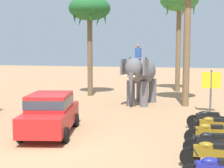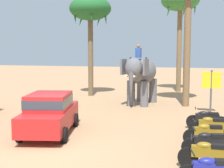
# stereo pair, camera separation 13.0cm
# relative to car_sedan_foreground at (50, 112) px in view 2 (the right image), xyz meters

# --- Properties ---
(ground_plane) EXTENTS (120.00, 120.00, 0.00)m
(ground_plane) POSITION_rel_car_sedan_foreground_xyz_m (0.73, -1.47, -0.93)
(ground_plane) COLOR tan
(car_sedan_foreground) EXTENTS (2.65, 4.39, 1.70)m
(car_sedan_foreground) POSITION_rel_car_sedan_foreground_xyz_m (0.00, 0.00, 0.00)
(car_sedan_foreground) COLOR red
(car_sedan_foreground) RESTS_ON ground
(elephant_with_mahout) EXTENTS (2.03, 3.97, 3.88)m
(elephant_with_mahout) POSITION_rel_car_sedan_foreground_xyz_m (2.20, 8.16, 1.06)
(elephant_with_mahout) COLOR slate
(elephant_with_mahout) RESTS_ON ground
(motorcycle_second_in_row) EXTENTS (1.80, 0.55, 0.94)m
(motorcycle_second_in_row) POSITION_rel_car_sedan_foreground_xyz_m (6.26, -2.14, -0.46)
(motorcycle_second_in_row) COLOR black
(motorcycle_second_in_row) RESTS_ON ground
(motorcycle_mid_row) EXTENTS (1.78, 0.62, 0.94)m
(motorcycle_mid_row) POSITION_rel_car_sedan_foreground_xyz_m (6.28, -1.02, -0.46)
(motorcycle_mid_row) COLOR black
(motorcycle_mid_row) RESTS_ON ground
(motorcycle_fourth_in_row) EXTENTS (1.78, 0.60, 0.94)m
(motorcycle_fourth_in_row) POSITION_rel_car_sedan_foreground_xyz_m (6.26, 0.21, -0.46)
(motorcycle_fourth_in_row) COLOR black
(motorcycle_fourth_in_row) RESTS_ON ground
(motorcycle_far_in_row) EXTENTS (1.80, 0.55, 0.94)m
(motorcycle_far_in_row) POSITION_rel_car_sedan_foreground_xyz_m (6.40, 1.45, -0.46)
(motorcycle_far_in_row) COLOR black
(motorcycle_far_in_row) RESTS_ON ground
(motorcycle_end_of_row) EXTENTS (1.80, 0.55, 0.94)m
(motorcycle_end_of_row) POSITION_rel_car_sedan_foreground_xyz_m (6.24, 2.68, -0.46)
(motorcycle_end_of_row) COLOR black
(motorcycle_end_of_row) RESTS_ON ground
(palm_tree_near_hut) EXTENTS (3.20, 3.20, 7.62)m
(palm_tree_near_hut) POSITION_rel_car_sedan_foreground_xyz_m (-2.38, 11.06, 5.59)
(palm_tree_near_hut) COLOR brown
(palm_tree_near_hut) RESTS_ON ground
(palm_tree_left_of_road) EXTENTS (3.20, 3.20, 8.64)m
(palm_tree_left_of_road) POSITION_rel_car_sedan_foreground_xyz_m (4.00, 15.52, 6.54)
(palm_tree_left_of_road) COLOR brown
(palm_tree_left_of_road) RESTS_ON ground
(signboard_yellow) EXTENTS (1.00, 0.10, 2.40)m
(signboard_yellow) POSITION_rel_car_sedan_foreground_xyz_m (6.47, 6.47, 0.76)
(signboard_yellow) COLOR #4C4C51
(signboard_yellow) RESTS_ON ground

